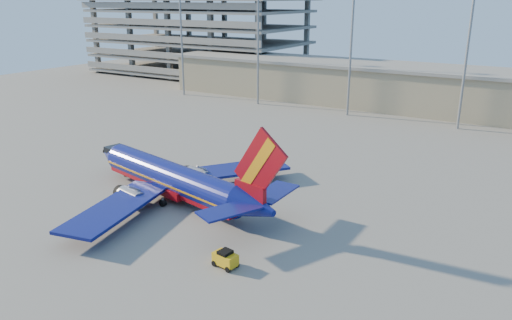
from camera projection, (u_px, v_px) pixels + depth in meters
The scene contains 6 objects.
ground at pixel (234, 199), 55.49m from camera, with size 220.00×220.00×0.00m, color slate.
terminal_building at pixel (445, 90), 96.15m from camera, with size 122.00×16.00×8.50m.
parking_garage at pixel (199, 33), 142.69m from camera, with size 62.00×32.00×21.40m.
light_mast_row at pixel (408, 21), 84.81m from camera, with size 101.60×1.60×28.65m.
aircraft_main at pixel (176, 180), 54.87m from camera, with size 30.76×29.28×10.54m.
baggage_tug at pixel (225, 258), 41.30m from camera, with size 2.23×1.53×1.49m.
Camera 1 is at (28.97, -42.53, 21.34)m, focal length 35.00 mm.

